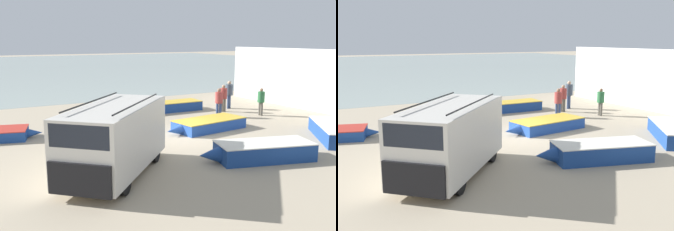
# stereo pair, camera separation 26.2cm
# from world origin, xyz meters

# --- Properties ---
(ground_plane) EXTENTS (200.00, 200.00, 0.00)m
(ground_plane) POSITION_xyz_m (0.00, 0.00, 0.00)
(ground_plane) COLOR tan
(sea_water) EXTENTS (120.00, 80.00, 0.01)m
(sea_water) POSITION_xyz_m (0.00, 52.00, 0.00)
(sea_water) COLOR #99A89E
(sea_water) RESTS_ON ground_plane
(harbor_wall) EXTENTS (0.50, 16.98, 3.89)m
(harbor_wall) POSITION_xyz_m (11.05, 1.00, 1.95)
(harbor_wall) COLOR silver
(harbor_wall) RESTS_ON ground_plane
(parked_van) EXTENTS (5.14, 5.24, 2.51)m
(parked_van) POSITION_xyz_m (-4.61, -3.24, 1.30)
(parked_van) COLOR beige
(parked_van) RESTS_ON ground_plane
(fishing_rowboat_0) EXTENTS (3.91, 4.59, 0.68)m
(fishing_rowboat_0) POSITION_xyz_m (6.08, -3.66, 0.34)
(fishing_rowboat_0) COLOR navy
(fishing_rowboat_0) RESTS_ON ground_plane
(fishing_rowboat_1) EXTENTS (4.75, 2.21, 0.60)m
(fishing_rowboat_1) POSITION_xyz_m (-2.56, 4.26, 0.30)
(fishing_rowboat_1) COLOR #234CA3
(fishing_rowboat_1) RESTS_ON ground_plane
(fishing_rowboat_2) EXTENTS (5.00, 1.52, 0.60)m
(fishing_rowboat_2) POSITION_xyz_m (2.71, 6.15, 0.30)
(fishing_rowboat_2) COLOR navy
(fishing_rowboat_2) RESTS_ON ground_plane
(fishing_rowboat_3) EXTENTS (4.57, 2.08, 0.56)m
(fishing_rowboat_3) POSITION_xyz_m (1.92, 0.66, 0.28)
(fishing_rowboat_3) COLOR #234CA3
(fishing_rowboat_3) RESTS_ON ground_plane
(fishing_rowboat_4) EXTENTS (4.54, 2.50, 0.69)m
(fishing_rowboat_4) POSITION_xyz_m (0.77, -4.44, 0.34)
(fishing_rowboat_4) COLOR navy
(fishing_rowboat_4) RESTS_ON ground_plane
(fisherman_0) EXTENTS (0.48, 0.48, 1.83)m
(fisherman_0) POSITION_xyz_m (6.75, 5.05, 1.09)
(fisherman_0) COLOR navy
(fisherman_0) RESTS_ON ground_plane
(fisherman_1) EXTENTS (0.45, 0.45, 1.70)m
(fisherman_1) POSITION_xyz_m (5.73, 4.33, 1.02)
(fisherman_1) COLOR #5B564C
(fisherman_1) RESTS_ON ground_plane
(fisherman_2) EXTENTS (0.44, 0.44, 1.69)m
(fisherman_2) POSITION_xyz_m (4.46, 3.10, 1.01)
(fisherman_2) COLOR navy
(fisherman_2) RESTS_ON ground_plane
(fisherman_3) EXTENTS (0.43, 0.43, 1.65)m
(fisherman_3) POSITION_xyz_m (6.92, 2.22, 0.99)
(fisherman_3) COLOR #5B564C
(fisherman_3) RESTS_ON ground_plane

